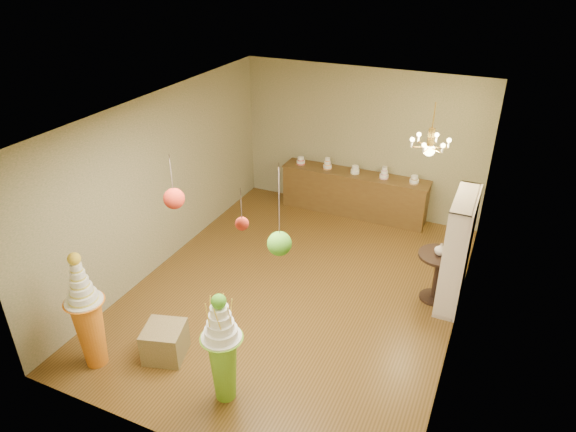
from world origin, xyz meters
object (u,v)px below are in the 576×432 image
at_px(sideboard, 354,193).
at_px(round_table, 437,270).
at_px(pedestal_green, 223,355).
at_px(pedestal_orange, 89,323).

bearing_deg(sideboard, round_table, -47.48).
xyz_separation_m(sideboard, round_table, (2.10, -2.29, 0.06)).
relative_size(pedestal_green, round_table, 1.87).
relative_size(sideboard, round_table, 3.63).
xyz_separation_m(pedestal_green, round_table, (2.02, 3.11, -0.14)).
distance_m(sideboard, round_table, 3.11).
bearing_deg(pedestal_orange, sideboard, 72.07).
bearing_deg(pedestal_green, sideboard, 90.89).
relative_size(pedestal_green, pedestal_orange, 0.90).
height_order(pedestal_orange, sideboard, pedestal_orange).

